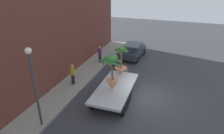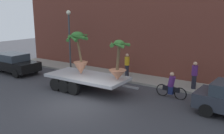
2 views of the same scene
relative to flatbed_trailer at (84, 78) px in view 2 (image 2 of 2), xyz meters
The scene contains 11 objects.
ground_plane 2.61m from the flatbed_trailer, 59.20° to the right, with size 60.00×60.00×0.00m, color #38383D.
sidewalk 4.21m from the flatbed_trailer, 72.10° to the left, with size 24.00×2.20×0.15m, color gray.
building_facade 6.99m from the flatbed_trailer, 77.27° to the left, with size 24.00×1.20×9.30m, color brown.
flatbed_trailer is the anchor object (origin of this frame).
potted_palm_rear 1.58m from the flatbed_trailer, behind, with size 1.54×1.50×2.67m.
potted_palm_middle 2.63m from the flatbed_trailer, ahead, with size 1.18×1.22×2.32m.
cyclist 5.35m from the flatbed_trailer, 17.74° to the left, with size 1.84×0.37×1.54m.
trailing_car 7.57m from the flatbed_trailer, behind, with size 4.51×2.00×1.58m.
pedestrian_near_gate 3.99m from the flatbed_trailer, 76.65° to the left, with size 0.36×0.36×1.71m.
pedestrian_far_left 6.87m from the flatbed_trailer, 31.32° to the left, with size 0.36×0.36×1.71m.
street_lamp 5.72m from the flatbed_trailer, 142.26° to the left, with size 0.36×0.36×4.83m.
Camera 2 is at (7.95, -8.71, 4.73)m, focal length 37.43 mm.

